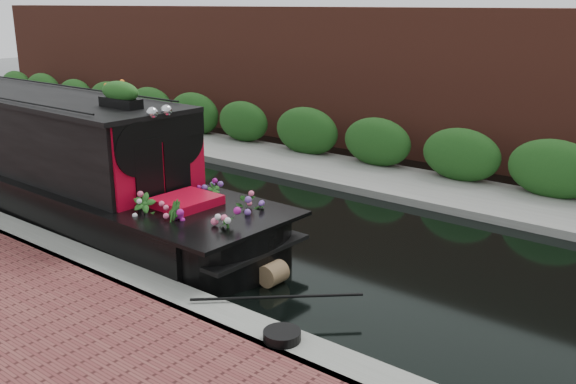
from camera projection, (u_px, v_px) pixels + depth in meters
The scene contains 8 objects.
ground at pixel (236, 221), 12.61m from camera, with size 80.00×80.00×0.00m, color black.
near_bank_coping at pixel (92, 274), 10.15m from camera, with size 40.00×0.60×0.50m, color gray.
far_bank_path at pixel (354, 177), 15.73m from camera, with size 40.00×2.40×0.34m, color gray.
far_hedge at pixel (374, 170), 16.40m from camera, with size 40.00×1.10×2.80m, color #1D4B19.
far_brick_wall at pixel (413, 156), 17.96m from camera, with size 40.00×1.00×8.00m, color brown.
narrowboat at pixel (26, 159), 13.72m from camera, with size 13.05×2.47×3.06m.
rope_fender at pixel (273, 274), 9.74m from camera, with size 0.35×0.35×0.38m, color brown.
coiled_mooring_rope at pixel (282, 336), 7.66m from camera, with size 0.46×0.46×0.12m, color black.
Camera 1 is at (8.31, -8.61, 4.14)m, focal length 40.00 mm.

